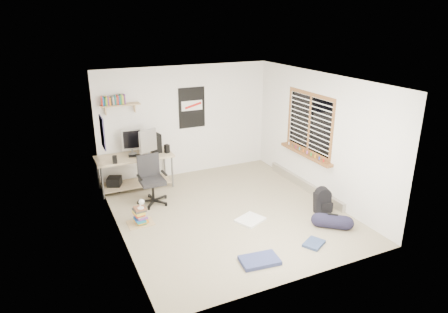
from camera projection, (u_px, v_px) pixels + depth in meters
name	position (u px, v px, depth m)	size (l,w,h in m)	color
floor	(229.00, 213.00, 7.55)	(4.00, 4.50, 0.01)	gray
ceiling	(229.00, 79.00, 6.71)	(4.00, 4.50, 0.01)	white
back_wall	(186.00, 121.00, 9.05)	(4.00, 0.01, 2.50)	silver
left_wall	(115.00, 167.00, 6.33)	(0.01, 4.50, 2.50)	silver
right_wall	(319.00, 136.00, 7.93)	(0.01, 4.50, 2.50)	silver
desk	(135.00, 172.00, 8.51)	(1.58, 0.69, 0.72)	#CAB68C
monitor_left	(132.00, 145.00, 8.41)	(0.39, 0.10, 0.43)	#99979C
monitor_right	(148.00, 147.00, 8.23)	(0.43, 0.11, 0.47)	#B7B8BD
pc_tower	(154.00, 142.00, 8.61)	(0.19, 0.39, 0.41)	black
keyboard	(137.00, 156.00, 8.38)	(0.36, 0.13, 0.02)	black
speaker_left	(115.00, 160.00, 7.94)	(0.08, 0.08, 0.16)	black
speaker_right	(167.00, 149.00, 8.55)	(0.09, 0.09, 0.19)	black
office_chair	(152.00, 180.00, 7.76)	(0.63, 0.63, 0.97)	black
wall_shelf	(120.00, 105.00, 8.20)	(0.80, 0.22, 0.24)	tan
poster_back_wall	(192.00, 108.00, 8.99)	(0.62, 0.03, 0.92)	black
poster_left_wall	(102.00, 133.00, 7.27)	(0.02, 0.42, 0.60)	navy
window	(309.00, 123.00, 8.10)	(0.10, 1.50, 1.26)	brown
baseboard_heater	(304.00, 185.00, 8.55)	(0.08, 2.50, 0.18)	#B7B2A8
backpack	(322.00, 203.00, 7.49)	(0.29, 0.24, 0.39)	black
duffel_bag	(332.00, 221.00, 6.95)	(0.25, 0.25, 0.49)	black
tshirt	(250.00, 220.00, 7.23)	(0.47, 0.40, 0.04)	white
jeans_a	(260.00, 260.00, 6.02)	(0.58, 0.37, 0.06)	navy
jeans_b	(314.00, 243.00, 6.47)	(0.35, 0.26, 0.04)	navy
book_stack	(140.00, 216.00, 7.10)	(0.46, 0.37, 0.31)	olive
desk_lamp	(140.00, 205.00, 7.01)	(0.11, 0.18, 0.18)	white
subwoofer	(115.00, 184.00, 8.46)	(0.27, 0.27, 0.31)	black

